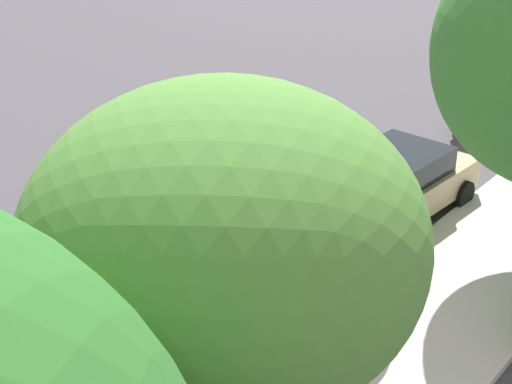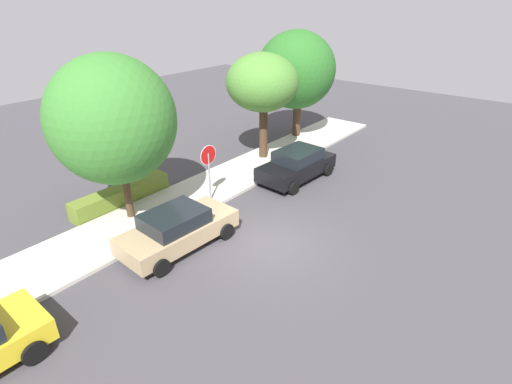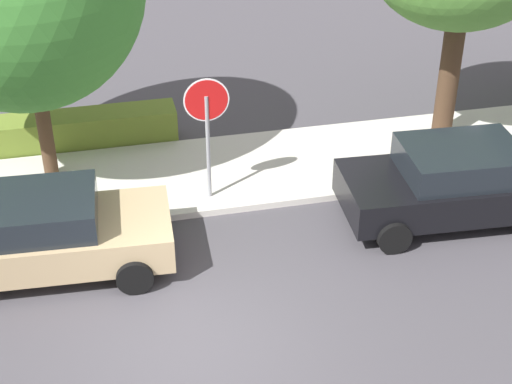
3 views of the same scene
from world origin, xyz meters
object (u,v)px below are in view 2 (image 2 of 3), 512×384
parked_car_tan (178,229)px  parked_car_black (297,164)px  stop_sign (209,163)px  street_tree_near_corner (296,70)px  street_tree_far (262,83)px  street_tree_mid_block (113,120)px

parked_car_tan → parked_car_black: 7.77m
parked_car_tan → parked_car_black: (7.77, -0.04, 0.03)m
stop_sign → street_tree_near_corner: street_tree_near_corner is taller
parked_car_black → street_tree_far: bearing=71.1°
stop_sign → parked_car_black: bearing=-19.3°
street_tree_near_corner → parked_car_tan: bearing=-164.1°
street_tree_mid_block → street_tree_far: size_ratio=1.14×
street_tree_near_corner → street_tree_mid_block: size_ratio=0.99×
street_tree_near_corner → street_tree_mid_block: 13.11m
parked_car_black → street_tree_mid_block: size_ratio=0.66×
parked_car_black → street_tree_near_corner: (5.36, 3.80, 3.46)m
parked_car_tan → parked_car_black: bearing=-0.3°
parked_car_black → stop_sign: bearing=160.7°
parked_car_black → street_tree_far: street_tree_far is taller
stop_sign → street_tree_near_corner: (9.90, 2.21, 2.35)m
stop_sign → street_tree_far: street_tree_far is taller
street_tree_far → street_tree_mid_block: bearing=178.6°
stop_sign → parked_car_black: (4.54, -1.59, -1.10)m
parked_car_tan → street_tree_mid_block: street_tree_mid_block is taller
parked_car_tan → street_tree_far: (8.81, 2.99, 3.49)m
street_tree_mid_block → street_tree_far: 8.77m
stop_sign → street_tree_far: bearing=14.5°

